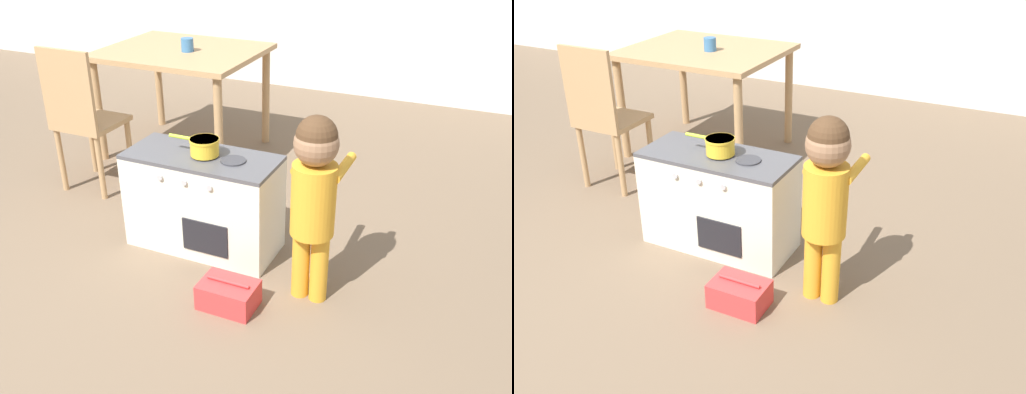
# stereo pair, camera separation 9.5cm
# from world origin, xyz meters

# --- Properties ---
(ground_plane) EXTENTS (16.00, 16.00, 0.00)m
(ground_plane) POSITION_xyz_m (0.00, 0.00, 0.00)
(ground_plane) COLOR brown
(play_kitchen) EXTENTS (0.78, 0.36, 0.53)m
(play_kitchen) POSITION_xyz_m (0.26, 0.80, 0.26)
(play_kitchen) COLOR silver
(play_kitchen) RESTS_ON ground_plane
(toy_pot) EXTENTS (0.27, 0.15, 0.08)m
(toy_pot) POSITION_xyz_m (0.27, 0.80, 0.58)
(toy_pot) COLOR yellow
(toy_pot) RESTS_ON play_kitchen
(child_figure) EXTENTS (0.22, 0.36, 0.89)m
(child_figure) POSITION_xyz_m (0.91, 0.61, 0.57)
(child_figure) COLOR gold
(child_figure) RESTS_ON ground_plane
(toy_basket) EXTENTS (0.26, 0.18, 0.14)m
(toy_basket) POSITION_xyz_m (0.60, 0.39, 0.06)
(toy_basket) COLOR #D13838
(toy_basket) RESTS_ON ground_plane
(dining_table) EXTENTS (1.05, 0.88, 0.74)m
(dining_table) POSITION_xyz_m (-0.48, 1.89, 0.64)
(dining_table) COLOR tan
(dining_table) RESTS_ON ground_plane
(dining_chair_near) EXTENTS (0.36, 0.36, 0.92)m
(dining_chair_near) POSITION_xyz_m (-0.72, 1.10, 0.48)
(dining_chair_near) COLOR tan
(dining_chair_near) RESTS_ON ground_plane
(cup_on_table) EXTENTS (0.08, 0.08, 0.09)m
(cup_on_table) POSITION_xyz_m (-0.42, 1.86, 0.79)
(cup_on_table) COLOR teal
(cup_on_table) RESTS_ON dining_table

